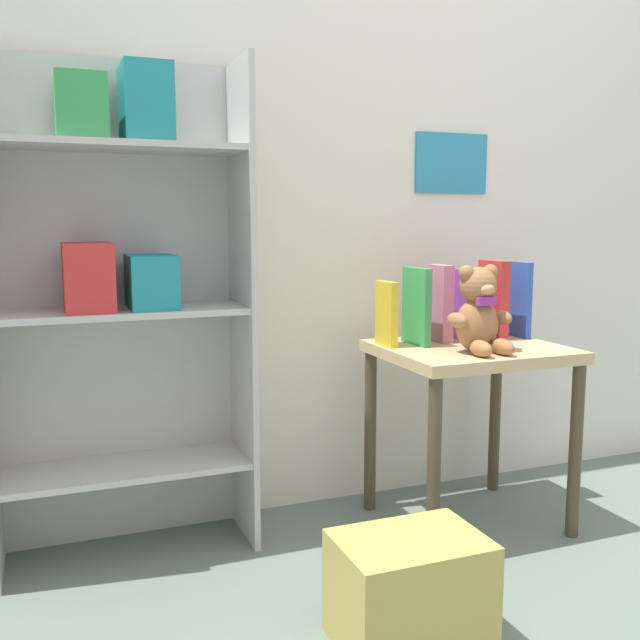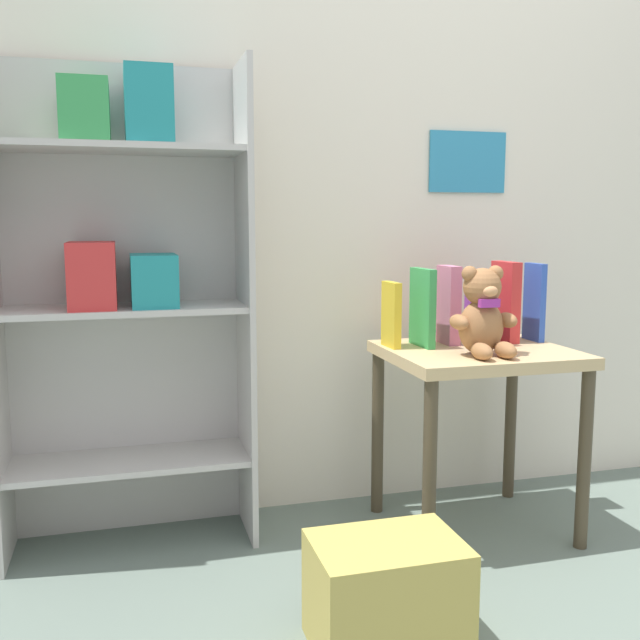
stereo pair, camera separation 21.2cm
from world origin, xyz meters
TOP-DOWN VIEW (x-y plane):
  - wall_back at (0.00, 1.35)m, footprint 4.80×0.07m
  - bookshelf_side at (-0.89, 1.20)m, footprint 0.73×0.28m
  - display_table at (0.17, 0.98)m, footprint 0.56×0.48m
  - teddy_bear at (0.13, 0.88)m, footprint 0.20×0.19m
  - book_standing_yellow at (-0.09, 1.08)m, footprint 0.03×0.11m
  - book_standing_green at (0.01, 1.07)m, footprint 0.03×0.15m
  - book_standing_pink at (0.12, 1.09)m, footprint 0.04×0.11m
  - book_standing_purple at (0.22, 1.06)m, footprint 0.04×0.15m
  - book_standing_red at (0.32, 1.08)m, footprint 0.04×0.13m
  - book_standing_blue at (0.42, 1.07)m, footprint 0.02×0.10m
  - storage_bin at (-0.33, 0.45)m, footprint 0.34×0.25m

SIDE VIEW (x-z plane):
  - storage_bin at x=-0.33m, z-range 0.00..0.26m
  - display_table at x=0.17m, z-range 0.20..0.79m
  - book_standing_yellow at x=-0.09m, z-range 0.59..0.80m
  - book_standing_purple at x=0.22m, z-range 0.59..0.82m
  - teddy_bear at x=0.13m, z-range 0.58..0.84m
  - book_standing_green at x=0.01m, z-range 0.59..0.84m
  - book_standing_pink at x=0.12m, z-range 0.59..0.84m
  - book_standing_blue at x=0.42m, z-range 0.59..0.85m
  - book_standing_red at x=0.32m, z-range 0.59..0.85m
  - bookshelf_side at x=-0.89m, z-range 0.10..1.56m
  - wall_back at x=0.00m, z-range 0.00..2.50m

